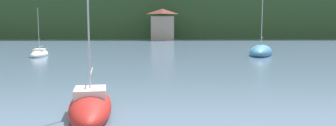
{
  "coord_description": "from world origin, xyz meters",
  "views": [
    {
      "loc": [
        -0.42,
        32.73,
        3.88
      ],
      "look_at": [
        0.0,
        51.71,
        1.68
      ],
      "focal_mm": 35.11,
      "sensor_mm": 36.0,
      "label": 1
    }
  ],
  "objects_px": {
    "sailboat_far_7": "(261,52)",
    "shore_building_westcentral": "(162,25)",
    "sailboat_far_1": "(40,54)",
    "sailboat_mid_2": "(91,105)"
  },
  "relations": [
    {
      "from": "sailboat_far_1",
      "to": "sailboat_far_7",
      "type": "xyz_separation_m",
      "value": [
        28.14,
        1.05,
        0.14
      ]
    },
    {
      "from": "sailboat_far_7",
      "to": "shore_building_westcentral",
      "type": "bearing_deg",
      "value": -142.63
    },
    {
      "from": "sailboat_mid_2",
      "to": "sailboat_far_7",
      "type": "xyz_separation_m",
      "value": [
        16.13,
        27.87,
        0.08
      ]
    },
    {
      "from": "sailboat_far_1",
      "to": "sailboat_mid_2",
      "type": "distance_m",
      "value": 29.39
    },
    {
      "from": "shore_building_westcentral",
      "to": "sailboat_mid_2",
      "type": "distance_m",
      "value": 70.17
    },
    {
      "from": "shore_building_westcentral",
      "to": "sailboat_far_1",
      "type": "bearing_deg",
      "value": -109.81
    },
    {
      "from": "sailboat_mid_2",
      "to": "sailboat_far_7",
      "type": "bearing_deg",
      "value": 140.61
    },
    {
      "from": "sailboat_mid_2",
      "to": "sailboat_far_7",
      "type": "distance_m",
      "value": 32.2
    },
    {
      "from": "shore_building_westcentral",
      "to": "sailboat_far_1",
      "type": "xyz_separation_m",
      "value": [
        -15.55,
        -43.17,
        -3.59
      ]
    },
    {
      "from": "sailboat_far_1",
      "to": "sailboat_mid_2",
      "type": "height_order",
      "value": "sailboat_mid_2"
    }
  ]
}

